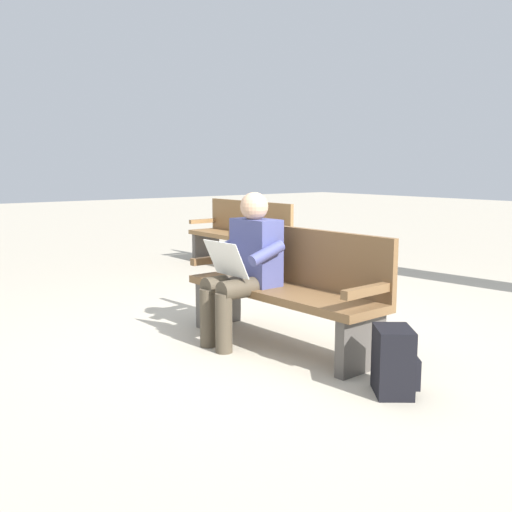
{
  "coord_description": "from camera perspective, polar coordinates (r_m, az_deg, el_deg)",
  "views": [
    {
      "loc": [
        -3.35,
        2.85,
        1.37
      ],
      "look_at": [
        0.11,
        0.15,
        0.7
      ],
      "focal_mm": 41.03,
      "sensor_mm": 36.0,
      "label": 1
    }
  ],
  "objects": [
    {
      "name": "ground_plane",
      "position": [
        4.61,
        2.37,
        -8.63
      ],
      "size": [
        40.0,
        40.0,
        0.0
      ],
      "primitive_type": "plane",
      "color": "#B7AD99"
    },
    {
      "name": "backpack",
      "position": [
        3.69,
        13.32,
        -9.99
      ],
      "size": [
        0.36,
        0.35,
        0.41
      ],
      "rotation": [
        0.0,
        0.0,
        2.46
      ],
      "color": "black",
      "rests_on": "ground"
    },
    {
      "name": "person_seated",
      "position": [
        4.53,
        -1.07,
        -0.75
      ],
      "size": [
        0.58,
        0.58,
        1.18
      ],
      "rotation": [
        0.0,
        0.0,
        0.04
      ],
      "color": "#474C84",
      "rests_on": "ground"
    },
    {
      "name": "bench_far",
      "position": [
        8.15,
        -1.43,
        2.25
      ],
      "size": [
        1.8,
        0.48,
        0.9
      ],
      "rotation": [
        0.0,
        0.0,
        0.0
      ],
      "color": "olive",
      "rests_on": "ground"
    },
    {
      "name": "bench_near",
      "position": [
        4.54,
        3.07,
        -2.92
      ],
      "size": [
        1.82,
        0.55,
        0.9
      ],
      "rotation": [
        0.0,
        0.0,
        0.04
      ],
      "color": "brown",
      "rests_on": "ground"
    }
  ]
}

